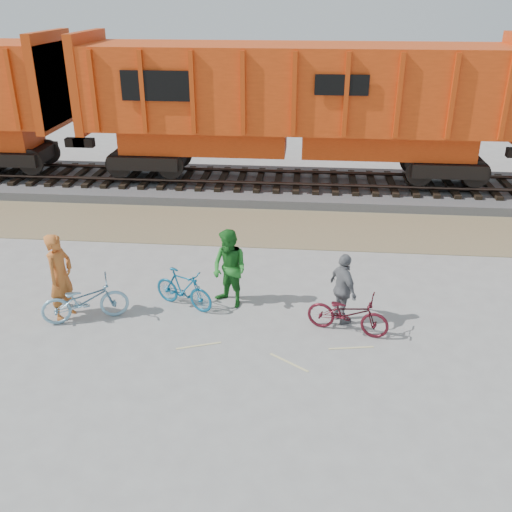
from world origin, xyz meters
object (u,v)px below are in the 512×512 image
object	(u,v)px
person_man	(230,269)
person_woman	(343,289)
bicycle_blue	(85,300)
hopper_car_center	(295,103)
bicycle_teal	(183,289)
person_solo	(60,277)
bicycle_maroon	(348,313)

from	to	relation	value
person_man	person_woman	bearing A→B (deg)	24.05
bicycle_blue	hopper_car_center	bearing A→B (deg)	-46.21
bicycle_teal	person_man	world-z (taller)	person_man
person_solo	person_man	bearing A→B (deg)	-63.73
bicycle_maroon	bicycle_teal	bearing A→B (deg)	94.03
bicycle_blue	person_man	xyz separation A→B (m)	(2.95, 0.93, 0.41)
bicycle_teal	person_solo	bearing A→B (deg)	129.33
bicycle_blue	bicycle_maroon	bearing A→B (deg)	-111.72
hopper_car_center	bicycle_blue	size ratio (longest dim) A/B	7.80
bicycle_teal	person_man	xyz separation A→B (m)	(1.00, 0.20, 0.44)
bicycle_maroon	person_woman	xyz separation A→B (m)	(-0.10, 0.40, 0.34)
person_solo	bicycle_teal	bearing A→B (deg)	-62.85
bicycle_blue	person_woman	xyz separation A→B (m)	(5.39, 0.42, 0.31)
hopper_car_center	bicycle_maroon	world-z (taller)	hopper_car_center
person_man	person_woman	xyz separation A→B (m)	(2.44, -0.51, -0.10)
hopper_car_center	person_man	bearing A→B (deg)	-97.86
bicycle_teal	bicycle_maroon	xyz separation A→B (m)	(3.54, -0.71, -0.01)
bicycle_blue	person_woman	distance (m)	5.42
hopper_car_center	bicycle_maroon	bearing A→B (deg)	-81.07
person_solo	person_man	size ratio (longest dim) A/B	1.08
hopper_car_center	bicycle_maroon	size ratio (longest dim) A/B	8.35
bicycle_teal	bicycle_blue	bearing A→B (deg)	135.41
bicycle_blue	person_solo	size ratio (longest dim) A/B	0.94
bicycle_teal	person_woman	xyz separation A→B (m)	(3.44, -0.31, 0.33)
person_solo	hopper_car_center	bearing A→B (deg)	-14.34
bicycle_teal	person_woman	size ratio (longest dim) A/B	0.95
bicycle_blue	person_woman	bearing A→B (deg)	-107.47
person_man	person_woman	distance (m)	2.49
bicycle_blue	person_solo	xyz separation A→B (m)	(-0.50, 0.10, 0.48)
person_woman	bicycle_blue	bearing A→B (deg)	66.29
person_man	bicycle_teal	bearing A→B (deg)	-132.86
bicycle_teal	person_solo	size ratio (longest dim) A/B	0.78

